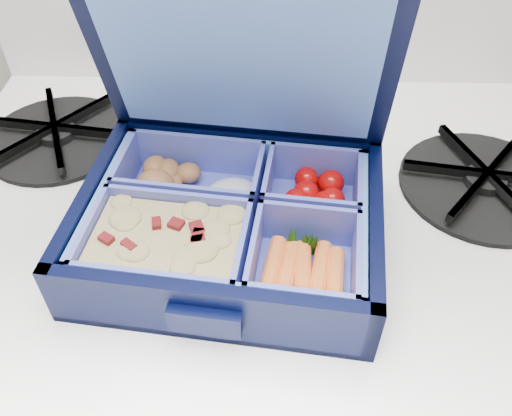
# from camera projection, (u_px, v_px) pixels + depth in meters

# --- Properties ---
(bento_box) EXTENTS (0.28, 0.23, 0.06)m
(bento_box) POSITION_uv_depth(u_px,v_px,m) (230.00, 223.00, 0.47)
(bento_box) COLOR black
(bento_box) RESTS_ON stove
(burner_grate) EXTENTS (0.19, 0.19, 0.02)m
(burner_grate) POSITION_uv_depth(u_px,v_px,m) (486.00, 178.00, 0.54)
(burner_grate) COLOR black
(burner_grate) RESTS_ON stove
(burner_grate_rear) EXTENTS (0.18, 0.18, 0.02)m
(burner_grate_rear) POSITION_uv_depth(u_px,v_px,m) (57.00, 133.00, 0.60)
(burner_grate_rear) COLOR black
(burner_grate_rear) RESTS_ON stove
(fork) EXTENTS (0.14, 0.12, 0.01)m
(fork) POSITION_uv_depth(u_px,v_px,m) (317.00, 154.00, 0.58)
(fork) COLOR silver
(fork) RESTS_ON stove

